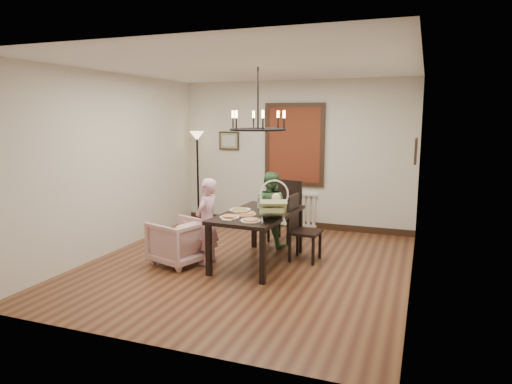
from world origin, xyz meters
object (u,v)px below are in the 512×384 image
Objects in this scene: drinking_glass at (267,207)px; baby_bouncer at (273,206)px; seated_man at (270,216)px; floor_lamp at (198,179)px; chair_far at (284,211)px; elderly_woman at (207,228)px; armchair at (179,242)px; dining_table at (258,218)px; chair_right at (305,228)px.

baby_bouncer is at bearing -62.84° from drinking_glass.
floor_lamp is (-1.89, 1.10, 0.38)m from seated_man.
seated_man is 1.81× the size of baby_bouncer.
chair_far is at bearing 94.11° from drinking_glass.
elderly_woman is at bearing -153.10° from drinking_glass.
seated_man reaches higher than drinking_glass.
baby_bouncer is (0.47, -1.28, 0.43)m from seated_man.
baby_bouncer is (1.43, 0.04, 0.62)m from armchair.
floor_lamp is at bearing -140.74° from armchair.
chair_far reaches higher than drinking_glass.
floor_lamp reaches higher than dining_table.
elderly_woman is 1.83× the size of baby_bouncer.
dining_table reaches higher than armchair.
chair_right is 1.74× the size of baby_bouncer.
floor_lamp is (-2.02, 2.01, 0.23)m from dining_table.
armchair is 5.76× the size of drinking_glass.
elderly_woman is 1.29m from seated_man.
elderly_woman reaches higher than seated_man.
chair_right is 0.91m from baby_bouncer.
drinking_glass reaches higher than dining_table.
dining_table is 1.62× the size of seated_man.
seated_man is (-0.74, 0.54, 0.02)m from chair_right.
baby_bouncer reaches higher than chair_right.
chair_right reaches higher than dining_table.
floor_lamp is at bearing 114.85° from baby_bouncer.
chair_far is 2.18m from floor_lamp.
elderly_woman is (-0.70, -1.53, -0.00)m from chair_far.
seated_man is at bearing 162.19° from armchair.
elderly_woman is 2.64m from floor_lamp.
chair_right reaches higher than armchair.
armchair is at bearing 161.51° from baby_bouncer.
drinking_glass is at bearing -73.81° from chair_far.
drinking_glass is at bearing 115.76° from chair_right.
floor_lamp is at bearing 138.56° from dining_table.
chair_far is at bearing -19.72° from floor_lamp.
seated_man is at bearing 158.19° from elderly_woman.
baby_bouncer is (-0.27, -0.74, 0.45)m from chair_right.
baby_bouncer is at bearing 163.74° from chair_right.
elderly_woman is at bearing -59.61° from floor_lamp.
elderly_woman is 0.58× the size of floor_lamp.
seated_man is 2.22m from floor_lamp.
drinking_glass is (0.78, 0.40, 0.30)m from elderly_woman.
chair_right is at bearing -31.87° from floor_lamp.
floor_lamp is (-2.02, 0.72, 0.37)m from chair_far.
chair_right is 0.96× the size of seated_man.
elderly_woman is (-0.70, -0.24, -0.15)m from dining_table.
floor_lamp is at bearing -145.03° from elderly_woman.
chair_far is 0.58× the size of floor_lamp.
elderly_woman reaches higher than drinking_glass.
baby_bouncer is at bearing 87.60° from elderly_woman.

